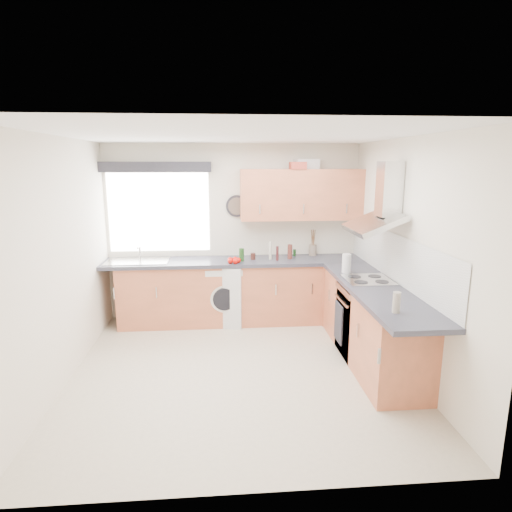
{
  "coord_description": "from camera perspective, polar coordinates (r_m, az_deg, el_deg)",
  "views": [
    {
      "loc": [
        -0.17,
        -4.33,
        2.23
      ],
      "look_at": [
        0.25,
        0.85,
        1.1
      ],
      "focal_mm": 30.0,
      "sensor_mm": 36.0,
      "label": 1
    }
  ],
  "objects": [
    {
      "name": "bottle_0",
      "position": [
        4.07,
        18.23,
        -5.89
      ],
      "size": [
        0.07,
        0.07,
        0.19
      ],
      "primitive_type": "cylinder",
      "color": "#A09588",
      "rests_on": "worktop_right"
    },
    {
      "name": "wall_left",
      "position": [
        4.73,
        -24.7,
        -0.84
      ],
      "size": [
        0.02,
        3.6,
        2.5
      ],
      "primitive_type": "cube",
      "color": "silver",
      "rests_on": "ground_plane"
    },
    {
      "name": "jar_0",
      "position": [
        6.03,
        4.54,
        0.59
      ],
      "size": [
        0.07,
        0.07,
        0.21
      ],
      "primitive_type": "cylinder",
      "color": "#58261F",
      "rests_on": "worktop_back"
    },
    {
      "name": "jar_2",
      "position": [
        5.91,
        2.86,
        0.35
      ],
      "size": [
        0.04,
        0.04,
        0.2
      ],
      "primitive_type": "cylinder",
      "color": "#431819",
      "rests_on": "worktop_back"
    },
    {
      "name": "upper_cabinets",
      "position": [
        6.07,
        6.07,
        8.15
      ],
      "size": [
        1.7,
        0.35,
        0.7
      ],
      "primitive_type": "cube",
      "color": "#AC5B3B",
      "rests_on": "wall_back"
    },
    {
      "name": "jar_3",
      "position": [
        6.23,
        5.14,
        0.45
      ],
      "size": [
        0.04,
        0.04,
        0.1
      ],
      "primitive_type": "cylinder",
      "color": "#153513",
      "rests_on": "worktop_back"
    },
    {
      "name": "jar_5",
      "position": [
        5.97,
        1.93,
        0.71
      ],
      "size": [
        0.04,
        0.04,
        0.25
      ],
      "primitive_type": "cylinder",
      "color": "#BBB3A0",
      "rests_on": "worktop_back"
    },
    {
      "name": "base_cab_corner",
      "position": [
        6.32,
        10.91,
        -4.49
      ],
      "size": [
        0.6,
        0.6,
        0.86
      ],
      "primitive_type": "cube",
      "color": "#AC5B3B",
      "rests_on": "ground_plane"
    },
    {
      "name": "base_cab_back",
      "position": [
        6.11,
        -3.79,
        -4.89
      ],
      "size": [
        3.0,
        0.58,
        0.86
      ],
      "primitive_type": "cube",
      "color": "#AC5B3B",
      "rests_on": "ground_plane"
    },
    {
      "name": "casserole",
      "position": [
        6.16,
        6.71,
        12.08
      ],
      "size": [
        0.35,
        0.27,
        0.13
      ],
      "primitive_type": "cube",
      "rotation": [
        0.0,
        0.0,
        0.12
      ],
      "color": "silver",
      "rests_on": "upper_cabinets"
    },
    {
      "name": "ceiling",
      "position": [
        4.34,
        -2.48,
        15.83
      ],
      "size": [
        3.6,
        3.6,
        0.02
      ],
      "primitive_type": "cube",
      "color": "white",
      "rests_on": "wall_back"
    },
    {
      "name": "hob_plate",
      "position": [
        5.09,
        14.71,
        -3.08
      ],
      "size": [
        0.52,
        0.52,
        0.01
      ],
      "primitive_type": "cube",
      "color": "silver",
      "rests_on": "worktop_right"
    },
    {
      "name": "base_cab_right",
      "position": [
        5.11,
        15.07,
        -8.8
      ],
      "size": [
        0.58,
        2.1,
        0.86
      ],
      "primitive_type": "cube",
      "color": "#AC5B3B",
      "rests_on": "ground_plane"
    },
    {
      "name": "worktop_right",
      "position": [
        4.83,
        15.85,
        -4.38
      ],
      "size": [
        0.62,
        2.42,
        0.05
      ],
      "primitive_type": "cube",
      "color": "#2B2C36",
      "rests_on": "base_cab_right"
    },
    {
      "name": "jar_1",
      "position": [
        5.87,
        -1.94,
        0.16
      ],
      "size": [
        0.07,
        0.07,
        0.18
      ],
      "primitive_type": "cylinder",
      "color": "#183D15",
      "rests_on": "worktop_back"
    },
    {
      "name": "wall_back",
      "position": [
        6.21,
        -3.02,
        3.17
      ],
      "size": [
        3.6,
        0.02,
        2.5
      ],
      "primitive_type": "cube",
      "color": "silver",
      "rests_on": "ground_plane"
    },
    {
      "name": "jar_4",
      "position": [
        5.98,
        -0.41,
        -0.03
      ],
      "size": [
        0.07,
        0.07,
        0.09
      ],
      "primitive_type": "cylinder",
      "color": "#3D1B16",
      "rests_on": "worktop_back"
    },
    {
      "name": "window_blind",
      "position": [
        6.09,
        -13.22,
        11.49
      ],
      "size": [
        1.5,
        0.18,
        0.14
      ],
      "primitive_type": "cube",
      "color": "black",
      "rests_on": "wall_back"
    },
    {
      "name": "wall_front",
      "position": [
        2.71,
        -0.75,
        -8.89
      ],
      "size": [
        3.6,
        0.02,
        2.5
      ],
      "primitive_type": "cube",
      "color": "silver",
      "rests_on": "ground_plane"
    },
    {
      "name": "oven",
      "position": [
        5.24,
        14.41,
        -8.28
      ],
      "size": [
        0.56,
        0.58,
        0.85
      ],
      "primitive_type": "cube",
      "color": "black",
      "rests_on": "ground_plane"
    },
    {
      "name": "worktop_back",
      "position": [
        5.98,
        -2.89,
        -0.73
      ],
      "size": [
        3.6,
        0.62,
        0.05
      ],
      "primitive_type": "cube",
      "color": "#2B2C36",
      "rests_on": "base_cab_back"
    },
    {
      "name": "sink",
      "position": [
        6.08,
        -15.53,
        -0.34
      ],
      "size": [
        0.84,
        0.46,
        0.1
      ],
      "primitive_type": null,
      "color": "silver",
      "rests_on": "worktop_back"
    },
    {
      "name": "kitchen_roll",
      "position": [
        5.36,
        11.97,
        -0.97
      ],
      "size": [
        0.12,
        0.12,
        0.24
      ],
      "primitive_type": "cylinder",
      "rotation": [
        0.0,
        0.0,
        -0.17
      ],
      "color": "silver",
      "rests_on": "worktop_right"
    },
    {
      "name": "extractor_hood",
      "position": [
        4.97,
        16.33,
        6.48
      ],
      "size": [
        0.52,
        0.78,
        0.66
      ],
      "primitive_type": null,
      "color": "silver",
      "rests_on": "wall_right"
    },
    {
      "name": "utensil_pot",
      "position": [
        6.29,
        7.56,
        0.79
      ],
      "size": [
        0.12,
        0.12,
        0.16
      ],
      "primitive_type": "cylinder",
      "rotation": [
        0.0,
        0.0,
        0.05
      ],
      "color": "#7D6B5D",
      "rests_on": "worktop_back"
    },
    {
      "name": "tomato_cluster",
      "position": [
        5.77,
        -2.98,
        -0.58
      ],
      "size": [
        0.21,
        0.21,
        0.07
      ],
      "primitive_type": null,
      "rotation": [
        0.0,
        0.0,
        0.31
      ],
      "color": "#C10A04",
      "rests_on": "worktop_back"
    },
    {
      "name": "wall_right",
      "position": [
        4.85,
        19.42,
        -0.08
      ],
      "size": [
        0.02,
        3.6,
        2.5
      ],
      "primitive_type": "cube",
      "color": "silver",
      "rests_on": "ground_plane"
    },
    {
      "name": "ground_plane",
      "position": [
        4.87,
        -2.2,
        -14.99
      ],
      "size": [
        3.6,
        3.6,
        0.0
      ],
      "primitive_type": "plane",
      "color": "beige"
    },
    {
      "name": "storage_box",
      "position": [
        5.94,
        5.6,
        11.92
      ],
      "size": [
        0.22,
        0.18,
        0.1
      ],
      "primitive_type": "cube",
      "rotation": [
        0.0,
        0.0,
        0.03
      ],
      "color": "#A63929",
      "rests_on": "upper_cabinets"
    },
    {
      "name": "splashback",
      "position": [
        5.13,
        17.92,
        -0.13
      ],
      "size": [
        0.01,
        3.0,
        0.54
      ],
      "primitive_type": "cube",
      "color": "white",
      "rests_on": "wall_right"
    },
    {
      "name": "washing_machine",
      "position": [
        6.1,
        -4.26,
        -4.94
      ],
      "size": [
        0.7,
        0.68,
        0.85
      ],
      "primitive_type": "cube",
      "rotation": [
        0.0,
        0.0,
        -0.23
      ],
      "color": "silver",
      "rests_on": "ground_plane"
    },
    {
      "name": "window",
      "position": [
        6.22,
        -12.81,
        5.69
      ],
      "size": [
        1.4,
        0.02,
        1.1
      ],
      "primitive_type": "cube",
      "color": "silver",
      "rests_on": "wall_back"
    },
    {
      "name": "wall_clock",
      "position": [
        6.12,
        -2.57,
        6.65
      ],
      "size": [
        0.31,
        0.04,
        0.31
      ],
      "primitive_type": "cylinder",
      "rotation": [
        1.57,
        0.0,
        0.0
      ],
      "color": "black",
      "rests_on": "wall_back"
    }
  ]
}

